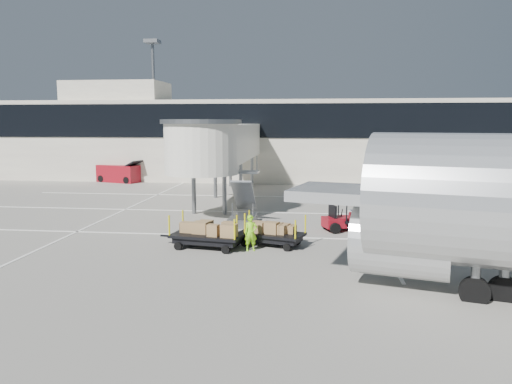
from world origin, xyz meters
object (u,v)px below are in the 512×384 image
ground_worker (251,233)px  suitcase_cart (369,220)px  baggage_tug (344,221)px  minivan (399,184)px  box_cart_far (208,236)px  belt_loader (119,174)px  box_cart_near (269,233)px

ground_worker → suitcase_cart: bearing=21.8°
baggage_tug → minivan: bearing=46.2°
box_cart_far → belt_loader: belt_loader is taller
box_cart_far → belt_loader: size_ratio=0.86×
suitcase_cart → box_cart_far: bearing=-162.2°
minivan → box_cart_near: bearing=-132.6°
suitcase_cart → ground_worker: size_ratio=2.35×
suitcase_cart → belt_loader: bearing=123.6°
minivan → belt_loader: bearing=148.3°
box_cart_far → minivan: 19.94m
ground_worker → belt_loader: (-16.29, 24.85, 0.00)m
box_cart_near → ground_worker: (-0.75, -1.08, 0.22)m
box_cart_near → minivan: bearing=79.0°
belt_loader → box_cart_near: bearing=-36.3°
baggage_tug → minivan: (4.78, 11.75, 0.67)m
baggage_tug → suitcase_cart: bearing=-2.9°
box_cart_far → minivan: size_ratio=0.74×
box_cart_near → suitcase_cart: bearing=57.4°
baggage_tug → minivan: minivan is taller
minivan → belt_loader: (-25.58, 8.23, -0.36)m
baggage_tug → ground_worker: (-4.51, -4.87, 0.31)m
suitcase_cart → minivan: 11.79m
box_cart_near → belt_loader: bearing=143.5°
suitcase_cart → box_cart_near: suitcase_cart is taller
ground_worker → belt_loader: bearing=102.9°
baggage_tug → box_cart_far: bearing=-166.2°
baggage_tug → box_cart_far: (-6.54, -4.65, 0.08)m
minivan → baggage_tug: bearing=-126.0°
minivan → belt_loader: belt_loader is taller
belt_loader → minivan: bearing=0.2°
box_cart_near → belt_loader: belt_loader is taller
suitcase_cart → minivan: size_ratio=0.70×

